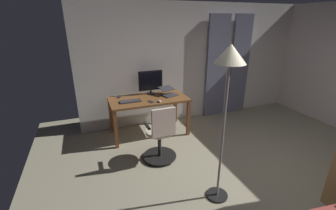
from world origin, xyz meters
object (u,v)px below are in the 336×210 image
object	(u,v)px
office_chair	(161,136)
computer_mouse	(159,101)
cell_phone_face_up	(151,102)
computer_keyboard	(130,101)
laptop	(169,93)
floor_lamp	(229,71)
desk	(149,103)
computer_monitor	(151,81)
cell_phone_by_monitor	(119,97)

from	to	relation	value
office_chair	computer_mouse	size ratio (longest dim) A/B	9.67
computer_mouse	cell_phone_face_up	xyz separation A→B (m)	(0.14, -0.06, -0.01)
office_chair	computer_keyboard	xyz separation A→B (m)	(0.28, -0.90, 0.32)
laptop	cell_phone_face_up	bearing A→B (deg)	11.98
laptop	floor_lamp	bearing A→B (deg)	68.23
computer_mouse	floor_lamp	world-z (taller)	floor_lamp
desk	laptop	bearing A→B (deg)	-173.73
computer_monitor	floor_lamp	size ratio (longest dim) A/B	0.25
floor_lamp	computer_mouse	bearing A→B (deg)	-83.39
cell_phone_by_monitor	computer_mouse	bearing A→B (deg)	166.89
computer_mouse	cell_phone_face_up	distance (m)	0.16
desk	floor_lamp	world-z (taller)	floor_lamp
cell_phone_by_monitor	cell_phone_face_up	world-z (taller)	same
cell_phone_face_up	floor_lamp	size ratio (longest dim) A/B	0.07
office_chair	cell_phone_by_monitor	bearing A→B (deg)	107.57
computer_keyboard	floor_lamp	bearing A→B (deg)	109.92
desk	computer_mouse	distance (m)	0.33
office_chair	computer_mouse	xyz separation A→B (m)	(-0.22, -0.70, 0.33)
laptop	cell_phone_by_monitor	size ratio (longest dim) A/B	2.79
computer_keyboard	cell_phone_by_monitor	size ratio (longest dim) A/B	2.73
computer_monitor	floor_lamp	bearing A→B (deg)	95.15
computer_keyboard	cell_phone_face_up	size ratio (longest dim) A/B	2.73
desk	computer_monitor	bearing A→B (deg)	-116.51
office_chair	computer_mouse	world-z (taller)	office_chair
office_chair	floor_lamp	xyz separation A→B (m)	(-0.42, 1.04, 1.23)
computer_monitor	laptop	xyz separation A→B (m)	(-0.31, 0.21, -0.21)
office_chair	computer_mouse	distance (m)	0.81
cell_phone_face_up	floor_lamp	bearing A→B (deg)	81.92
laptop	floor_lamp	world-z (taller)	floor_lamp
office_chair	computer_keyboard	world-z (taller)	office_chair
computer_keyboard	floor_lamp	distance (m)	2.26
desk	computer_monitor	size ratio (longest dim) A/B	3.03
desk	laptop	world-z (taller)	laptop
computer_monitor	laptop	world-z (taller)	computer_monitor
computer_monitor	computer_mouse	world-z (taller)	computer_monitor
desk	computer_keyboard	bearing A→B (deg)	12.22
office_chair	computer_keyboard	distance (m)	1.00
computer_keyboard	cell_phone_face_up	xyz separation A→B (m)	(-0.36, 0.14, -0.01)
cell_phone_face_up	computer_mouse	bearing A→B (deg)	138.22
laptop	computer_mouse	distance (m)	0.45
desk	cell_phone_face_up	bearing A→B (deg)	87.44
desk	computer_mouse	xyz separation A→B (m)	(-0.13, 0.28, 0.11)
computer_monitor	cell_phone_by_monitor	xyz separation A→B (m)	(0.65, -0.02, -0.26)
computer_monitor	cell_phone_face_up	xyz separation A→B (m)	(0.14, 0.48, -0.26)
office_chair	cell_phone_by_monitor	xyz separation A→B (m)	(0.43, -1.26, 0.32)
computer_mouse	floor_lamp	bearing A→B (deg)	96.61
desk	cell_phone_by_monitor	size ratio (longest dim) A/B	10.41
office_chair	laptop	world-z (taller)	office_chair
laptop	floor_lamp	size ratio (longest dim) A/B	0.21
computer_mouse	office_chair	bearing A→B (deg)	72.41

